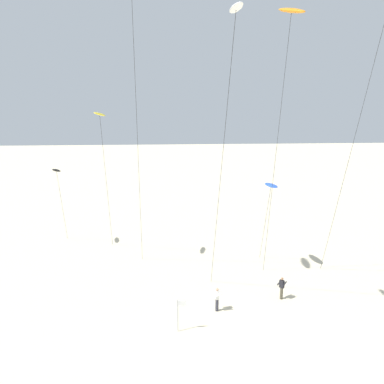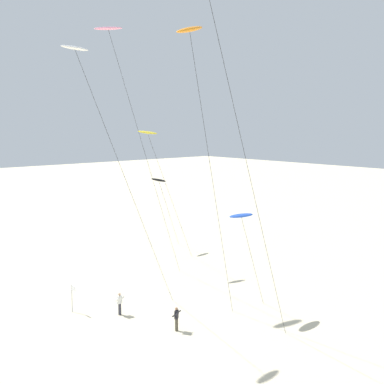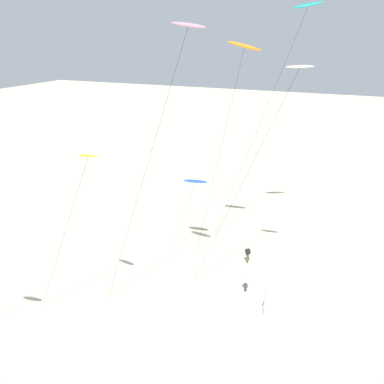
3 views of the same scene
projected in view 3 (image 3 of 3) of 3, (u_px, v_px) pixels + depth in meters
ground_plane at (290, 283)px, 40.83m from camera, size 260.00×260.00×0.00m
kite_blue at (195, 182)px, 44.55m from camera, size 0.89×3.98×7.53m
kite_orange at (244, 48)px, 38.28m from camera, size 1.56×5.82×20.45m
kite_pink at (187, 31)px, 29.04m from camera, size 0.92×8.70×21.78m
kite_white at (297, 73)px, 32.62m from camera, size 0.66×9.00×18.92m
kite_yellow at (87, 159)px, 31.33m from camera, size 1.14×6.70×13.43m
kite_teal at (307, 9)px, 40.13m from camera, size 1.58×9.66×23.66m
kite_flyer_nearest at (248, 255)px, 44.06m from camera, size 0.71×0.72×1.67m
kite_flyer_middle at (246, 282)px, 39.30m from camera, size 0.54×0.56×1.67m
marker_flag at (265, 298)px, 35.90m from camera, size 0.57×0.05×2.10m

